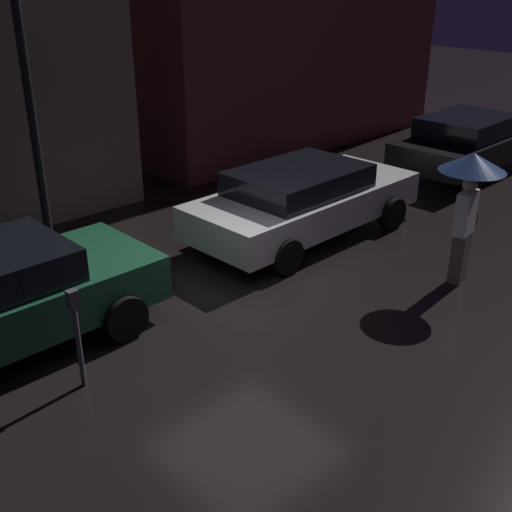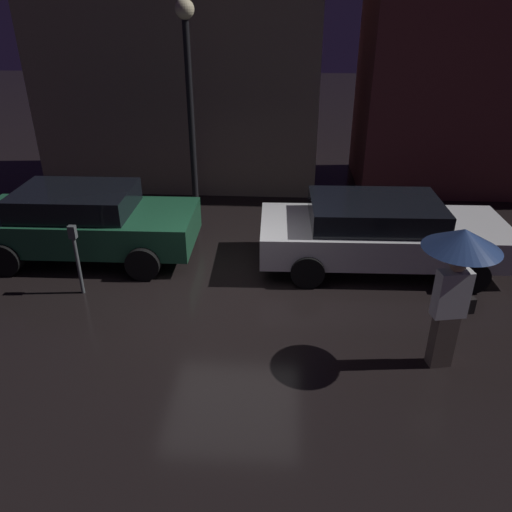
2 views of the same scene
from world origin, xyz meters
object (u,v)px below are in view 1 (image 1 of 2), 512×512
Objects in this scene: parked_car_white at (303,199)px; pedestrian_with_umbrella at (470,184)px; parking_meter at (77,328)px; parked_car_black at (468,142)px; street_lamp_near at (26,74)px.

pedestrian_with_umbrella reaches higher than parked_car_white.
parking_meter is (-5.67, 1.55, -0.80)m from pedestrian_with_umbrella.
parked_car_black is 11.06m from parking_meter.
pedestrian_with_umbrella is at bearing -83.56° from parked_car_white.
pedestrian_with_umbrella is at bearing -152.55° from parked_car_black.
parked_car_white is 1.00× the size of street_lamp_near.
parking_meter is at bearing -166.62° from parked_car_white.
street_lamp_near is at bearing 119.31° from pedestrian_with_umbrella.
pedestrian_with_umbrella is (0.40, -2.94, 0.89)m from parked_car_white.
parked_car_white is 5.45m from parking_meter.
street_lamp_near is (-9.57, 2.11, 2.32)m from parked_car_black.
parked_car_black reaches higher than parking_meter.
street_lamp_near is at bearing 68.42° from parking_meter.
street_lamp_near is (-3.87, 2.15, 2.36)m from parked_car_white.
parked_car_white reaches higher than parking_meter.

